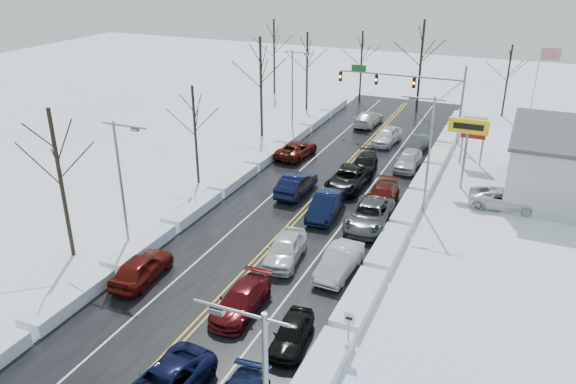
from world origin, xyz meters
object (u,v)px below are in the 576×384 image
at_px(traffic_signal_mast, 413,86).
at_px(tires_plus_sign, 468,131).
at_px(oncoming_car_0, 296,194).
at_px(flagpole, 536,89).

height_order(traffic_signal_mast, tires_plus_sign, traffic_signal_mast).
relative_size(tires_plus_sign, oncoming_car_0, 1.15).
xyz_separation_m(flagpole, oncoming_car_0, (-16.99, -20.80, -5.93)).
bearing_deg(tires_plus_sign, oncoming_car_0, -151.11).
relative_size(traffic_signal_mast, oncoming_car_0, 2.54).
bearing_deg(oncoming_car_0, flagpole, -128.39).
distance_m(flagpole, oncoming_car_0, 27.50).
height_order(traffic_signal_mast, flagpole, flagpole).
distance_m(traffic_signal_mast, flagpole, 11.90).
distance_m(tires_plus_sign, flagpole, 14.79).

